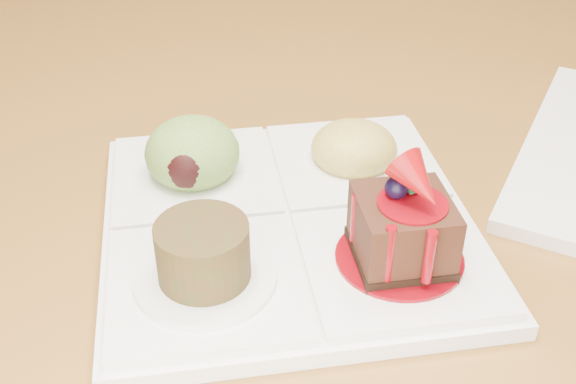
{
  "coord_description": "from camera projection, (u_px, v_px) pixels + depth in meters",
  "views": [
    {
      "loc": [
        -0.05,
        -0.8,
        1.07
      ],
      "look_at": [
        -0.08,
        -0.39,
        0.79
      ],
      "focal_mm": 45.0,
      "sensor_mm": 36.0,
      "label": 1
    }
  ],
  "objects": [
    {
      "name": "dining_table",
      "position": [
        380.0,
        83.0,
        0.87
      ],
      "size": [
        1.0,
        1.8,
        0.75
      ],
      "color": "brown",
      "rests_on": "ground"
    },
    {
      "name": "sampler_plate",
      "position": [
        284.0,
        206.0,
        0.51
      ],
      "size": [
        0.31,
        0.31,
        0.1
      ],
      "rotation": [
        0.0,
        0.0,
        0.24
      ],
      "color": "white",
      "rests_on": "dining_table"
    }
  ]
}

